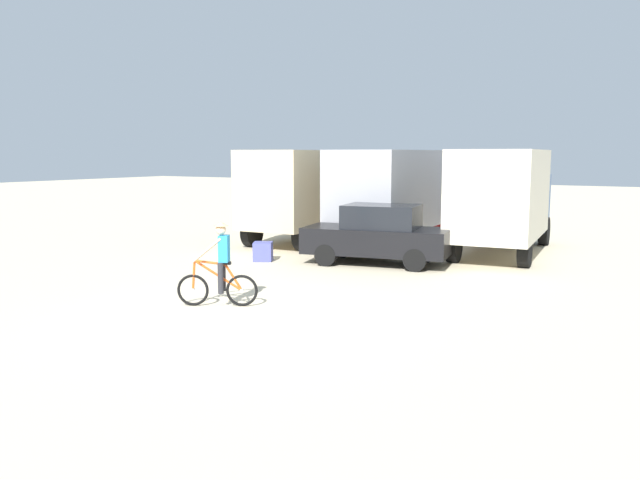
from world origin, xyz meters
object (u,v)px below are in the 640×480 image
at_px(cyclist_orange_shirt, 220,267).
at_px(supply_crate, 263,252).
at_px(box_truck_tan_camper, 309,191).
at_px(sedan_parked, 378,235).
at_px(box_truck_grey_hauler, 393,193).
at_px(box_truck_cream_rv, 503,196).

relative_size(cyclist_orange_shirt, supply_crate, 3.17).
xyz_separation_m(box_truck_tan_camper, sedan_parked, (4.42, -3.36, -0.99)).
height_order(box_truck_grey_hauler, supply_crate, box_truck_grey_hauler).
bearing_deg(sedan_parked, box_truck_cream_rv, 55.41).
height_order(box_truck_grey_hauler, box_truck_cream_rv, same).
bearing_deg(box_truck_tan_camper, box_truck_cream_rv, 3.62).
bearing_deg(supply_crate, cyclist_orange_shirt, -63.58).
xyz_separation_m(box_truck_cream_rv, supply_crate, (-5.89, -5.01, -1.59)).
relative_size(sedan_parked, supply_crate, 7.76).
bearing_deg(cyclist_orange_shirt, box_truck_tan_camper, 110.95).
xyz_separation_m(box_truck_grey_hauler, box_truck_cream_rv, (3.85, 0.00, 0.00)).
relative_size(box_truck_cream_rv, supply_crate, 12.09).
bearing_deg(box_truck_cream_rv, box_truck_grey_hauler, -179.97).
bearing_deg(sedan_parked, supply_crate, -159.75).
bearing_deg(sedan_parked, box_truck_tan_camper, 142.74).
relative_size(box_truck_grey_hauler, sedan_parked, 1.54).
bearing_deg(sedan_parked, box_truck_grey_hauler, 107.90).
height_order(sedan_parked, supply_crate, sedan_parked).
distance_m(box_truck_grey_hauler, cyclist_orange_shirt, 10.29).
bearing_deg(supply_crate, box_truck_tan_camper, 104.17).
height_order(box_truck_tan_camper, box_truck_grey_hauler, same).
xyz_separation_m(box_truck_tan_camper, cyclist_orange_shirt, (3.75, -9.78, -1.03)).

